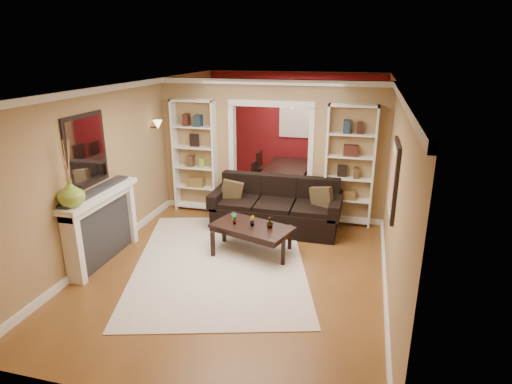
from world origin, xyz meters
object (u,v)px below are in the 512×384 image
(coffee_table, at_px, (252,239))
(dining_table, at_px, (288,179))
(bookshelf_left, at_px, (195,156))
(fireplace, at_px, (104,227))
(sofa, at_px, (276,205))
(bookshelf_right, at_px, (350,166))

(coffee_table, relative_size, dining_table, 0.74)
(bookshelf_left, bearing_deg, fireplace, -102.05)
(coffee_table, height_order, bookshelf_left, bookshelf_left)
(dining_table, bearing_deg, bookshelf_left, 134.96)
(sofa, xyz_separation_m, dining_table, (-0.17, 2.23, -0.16))
(bookshelf_right, xyz_separation_m, fireplace, (-3.64, -2.53, -0.57))
(sofa, relative_size, bookshelf_left, 1.04)
(coffee_table, xyz_separation_m, bookshelf_left, (-1.66, 1.69, 0.91))
(bookshelf_left, xyz_separation_m, bookshelf_right, (3.10, 0.00, 0.00))
(coffee_table, xyz_separation_m, bookshelf_right, (1.44, 1.69, 0.91))
(coffee_table, bearing_deg, sofa, 99.69)
(coffee_table, height_order, dining_table, dining_table)
(bookshelf_left, distance_m, bookshelf_right, 3.10)
(fireplace, bearing_deg, coffee_table, 20.88)
(sofa, height_order, fireplace, fireplace)
(bookshelf_left, height_order, fireplace, bookshelf_left)
(coffee_table, bearing_deg, dining_table, 108.07)
(dining_table, bearing_deg, sofa, -175.72)
(coffee_table, xyz_separation_m, dining_table, (-0.00, 3.34, 0.06))
(coffee_table, relative_size, bookshelf_left, 0.56)
(fireplace, bearing_deg, dining_table, 62.32)
(dining_table, bearing_deg, bookshelf_right, -138.74)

